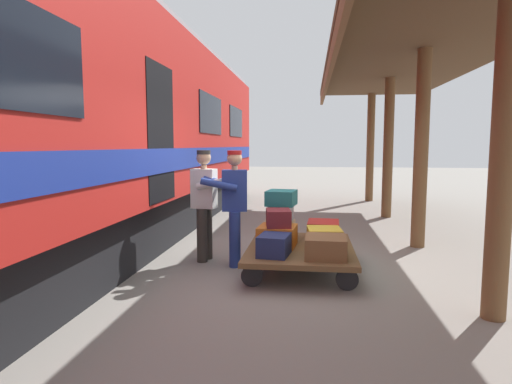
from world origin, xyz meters
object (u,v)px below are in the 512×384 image
object	(u,v)px
suitcase_maroon_trunk	(278,218)
porter_in_overalls	(233,204)
suitcase_tan_vintage	(280,230)
suitcase_teal_softside	(281,198)
luggage_cart	(300,250)
suitcase_red_plastic	(323,230)
train_car	(65,126)
suitcase_orange_carryall	(277,236)
suitcase_yellow_case	(324,238)
suitcase_brown_leather	(326,247)
porter_by_door	(205,201)
suitcase_navy_fabric	(274,245)
suitcase_gray_aluminum	(281,213)

from	to	relation	value
suitcase_maroon_trunk	porter_in_overalls	world-z (taller)	porter_in_overalls
suitcase_tan_vintage	suitcase_teal_softside	size ratio (longest dim) A/B	1.07
porter_in_overalls	suitcase_teal_softside	bearing A→B (deg)	-151.00
luggage_cart	suitcase_red_plastic	size ratio (longest dim) A/B	3.56
suitcase_red_plastic	suitcase_maroon_trunk	distance (m)	0.90
train_car	luggage_cart	xyz separation A→B (m)	(-3.55, 0.12, -1.76)
suitcase_orange_carryall	suitcase_teal_softside	size ratio (longest dim) A/B	1.15
suitcase_yellow_case	porter_in_overalls	distance (m)	1.40
suitcase_maroon_trunk	porter_in_overalls	bearing A→B (deg)	-14.89
luggage_cart	suitcase_yellow_case	size ratio (longest dim) A/B	3.98
train_car	suitcase_brown_leather	bearing A→B (deg)	170.32
suitcase_orange_carryall	porter_by_door	distance (m)	1.27
suitcase_tan_vintage	porter_in_overalls	size ratio (longest dim) A/B	0.29
suitcase_brown_leather	suitcase_teal_softside	distance (m)	1.35
suitcase_navy_fabric	suitcase_teal_softside	size ratio (longest dim) A/B	1.02
suitcase_tan_vintage	suitcase_maroon_trunk	bearing A→B (deg)	91.55
suitcase_red_plastic	suitcase_tan_vintage	world-z (taller)	suitcase_red_plastic
train_car	suitcase_orange_carryall	world-z (taller)	train_car
luggage_cart	suitcase_yellow_case	bearing A→B (deg)	180.00
train_car	suitcase_teal_softside	xyz separation A→B (m)	(-3.24, -0.41, -1.09)
suitcase_red_plastic	suitcase_brown_leather	size ratio (longest dim) A/B	0.98
train_car	porter_in_overalls	world-z (taller)	train_car
porter_by_door	porter_in_overalls	bearing A→B (deg)	155.55
porter_in_overalls	porter_by_door	distance (m)	0.52
suitcase_tan_vintage	suitcase_yellow_case	xyz separation A→B (m)	(-0.66, 0.54, 0.01)
suitcase_orange_carryall	porter_by_door	world-z (taller)	porter_by_door
suitcase_navy_fabric	suitcase_orange_carryall	bearing A→B (deg)	-90.00
suitcase_maroon_trunk	porter_by_door	bearing A→B (deg)	-18.96
suitcase_gray_aluminum	porter_in_overalls	xyz separation A→B (m)	(0.67, 0.40, 0.19)
luggage_cart	suitcase_red_plastic	distance (m)	0.66
suitcase_maroon_trunk	suitcase_brown_leather	bearing A→B (deg)	141.38
suitcase_gray_aluminum	porter_by_door	bearing A→B (deg)	9.24
train_car	suitcase_brown_leather	size ratio (longest dim) A/B	32.73
train_car	suitcase_red_plastic	world-z (taller)	train_car
suitcase_tan_vintage	suitcase_brown_leather	bearing A→B (deg)	121.43
suitcase_teal_softside	train_car	bearing A→B (deg)	7.25
suitcase_yellow_case	suitcase_maroon_trunk	distance (m)	0.70
train_car	suitcase_gray_aluminum	world-z (taller)	train_car
suitcase_brown_leather	suitcase_navy_fabric	world-z (taller)	suitcase_navy_fabric
luggage_cart	porter_by_door	distance (m)	1.63
suitcase_yellow_case	suitcase_teal_softside	world-z (taller)	suitcase_teal_softside
train_car	suitcase_red_plastic	bearing A→B (deg)	-173.78
luggage_cart	suitcase_navy_fabric	bearing A→B (deg)	58.57
suitcase_orange_carryall	suitcase_gray_aluminum	xyz separation A→B (m)	(-0.01, -0.56, 0.24)
suitcase_tan_vintage	suitcase_teal_softside	world-z (taller)	suitcase_teal_softside
suitcase_gray_aluminum	porter_by_door	distance (m)	1.18
suitcase_maroon_trunk	porter_in_overalls	distance (m)	0.72
suitcase_brown_leather	suitcase_teal_softside	size ratio (longest dim) A/B	1.21
luggage_cart	suitcase_red_plastic	bearing A→B (deg)	-121.43
luggage_cart	suitcase_gray_aluminum	size ratio (longest dim) A/B	4.88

